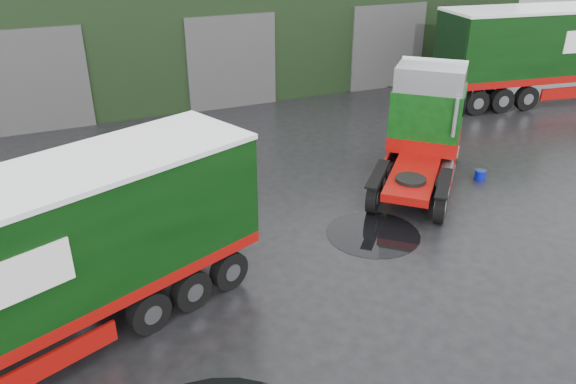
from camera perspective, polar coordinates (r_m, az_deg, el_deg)
The scene contains 6 objects.
ground at distance 13.38m, azimuth 5.90°, elevation -9.10°, with size 100.00×100.00×0.00m, color black.
warehouse at distance 30.71m, azimuth -9.57°, elevation 17.31°, with size 32.40×12.40×6.30m.
hero_tractor at distance 17.52m, azimuth 13.30°, elevation 5.78°, with size 2.46×5.80×3.60m, color #0A390D, non-canonical shape.
lorry_right at distance 29.34m, azimuth 26.70°, elevation 12.50°, with size 2.79×16.10×4.23m, color silver, non-canonical shape.
wash_bucket at distance 19.26m, azimuth 18.94°, elevation 1.64°, with size 0.35×0.35×0.33m, color #070F9C.
puddle_1 at distance 15.37m, azimuth 8.61°, elevation -4.21°, with size 2.54×2.54×0.01m, color black.
Camera 1 is at (-5.62, -9.40, 7.69)m, focal length 35.00 mm.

